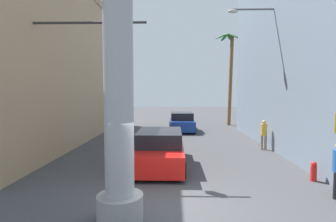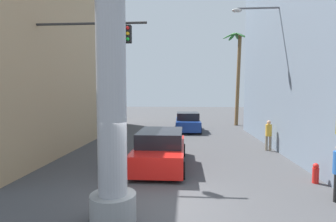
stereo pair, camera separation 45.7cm
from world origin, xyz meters
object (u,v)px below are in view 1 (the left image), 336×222
palm_tree_far_left (104,84)px  fire_hydrant (314,171)px  neon_sign_pole (118,10)px  pedestrian_mid_right (264,132)px  palm_tree_far_right (230,68)px  car_lead (160,149)px  traffic_light_mast (61,66)px  car_far (182,122)px  street_lamp (269,64)px

palm_tree_far_left → fire_hydrant: 20.06m
neon_sign_pole → fire_hydrant: neon_sign_pole is taller
pedestrian_mid_right → palm_tree_far_left: bearing=138.5°
palm_tree_far_left → palm_tree_far_right: size_ratio=0.69×
palm_tree_far_left → fire_hydrant: (11.90, -15.72, -3.71)m
car_lead → pedestrian_mid_right: pedestrian_mid_right is taller
neon_sign_pole → fire_hydrant: (6.39, 3.23, -4.78)m
palm_tree_far_left → car_lead: bearing=-66.0°
traffic_light_mast → pedestrian_mid_right: (9.67, 4.04, -3.32)m
car_lead → fire_hydrant: 6.01m
car_lead → car_far: bearing=83.4°
palm_tree_far_left → street_lamp: bearing=-40.7°
car_lead → street_lamp: bearing=30.6°
street_lamp → car_far: (-4.66, 7.13, -4.04)m
street_lamp → fire_hydrant: size_ratio=11.00×
street_lamp → car_lead: street_lamp is taller
street_lamp → car_lead: (-5.89, -3.48, -4.03)m
neon_sign_pole → palm_tree_far_right: 21.32m
traffic_light_mast → palm_tree_far_right: 18.78m
car_far → pedestrian_mid_right: bearing=-58.4°
street_lamp → traffic_light_mast: (-9.90, -4.12, -0.47)m
street_lamp → fire_hydrant: (-0.18, -5.33, -4.42)m
car_lead → palm_tree_far_right: palm_tree_far_right is taller
car_far → pedestrian_mid_right: (4.43, -7.21, 0.24)m
neon_sign_pole → car_far: 16.41m
neon_sign_pole → car_far: (1.91, 15.70, -4.40)m
fire_hydrant → pedestrian_mid_right: bearing=90.5°
car_far → palm_tree_far_right: (4.87, 4.52, 4.91)m
street_lamp → fire_hydrant: 6.93m
pedestrian_mid_right → car_far: bearing=121.6°
palm_tree_far_left → car_far: bearing=-23.7°
street_lamp → car_far: 9.43m
palm_tree_far_right → street_lamp: bearing=-91.0°
palm_tree_far_right → car_lead: bearing=-111.9°
traffic_light_mast → car_lead: (4.01, 0.65, -3.57)m
traffic_light_mast → fire_hydrant: bearing=-7.1°
neon_sign_pole → palm_tree_far_left: (-5.51, 18.95, -1.07)m
neon_sign_pole → pedestrian_mid_right: bearing=53.2°
car_far → palm_tree_far_left: palm_tree_far_left is taller
car_lead → fire_hydrant: size_ratio=6.80×
traffic_light_mast → palm_tree_far_left: 14.68m
palm_tree_far_right → palm_tree_far_left: bearing=-174.2°
car_lead → car_far: (1.23, 10.61, -0.00)m
car_lead → fire_hydrant: (5.71, -1.85, -0.38)m
neon_sign_pole → palm_tree_far_right: size_ratio=1.22×
car_far → palm_tree_far_left: size_ratio=0.69×
car_lead → pedestrian_mid_right: (5.66, 3.40, 0.24)m
traffic_light_mast → palm_tree_far_right: palm_tree_far_right is taller
pedestrian_mid_right → fire_hydrant: size_ratio=2.34×
neon_sign_pole → street_lamp: neon_sign_pole is taller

